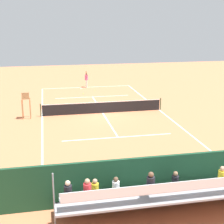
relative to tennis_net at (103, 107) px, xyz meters
The scene contains 12 objects.
ground_plane 0.50m from the tennis_net, ahead, with size 60.00×60.00×0.00m, color #CC7047.
court_line_markings 0.50m from the tennis_net, 90.00° to the right, with size 10.10×22.20×0.01m.
tennis_net is the anchor object (origin of this frame).
backdrop_wall 14.01m from the tennis_net, 90.00° to the left, with size 18.00×0.16×2.00m, color #194228.
bleacher_stand 15.34m from the tennis_net, 89.34° to the left, with size 9.06×2.40×2.48m.
umpire_chair 6.26m from the tennis_net, ahead, with size 0.67×0.67×2.14m.
courtside_bench 13.36m from the tennis_net, 96.45° to the left, with size 1.80×0.40×0.93m.
equipment_bag 13.41m from the tennis_net, 89.10° to the left, with size 0.90×0.36×0.36m, color #B22D2D.
tennis_player 11.01m from the tennis_net, 90.07° to the right, with size 0.38×0.54×1.93m.
tennis_racket 10.34m from the tennis_net, 86.04° to the right, with size 0.33×0.57×0.03m.
tennis_ball_near 7.58m from the tennis_net, 84.24° to the right, with size 0.07×0.07×0.07m, color #CCDB33.
tennis_ball_far 9.19m from the tennis_net, 94.30° to the right, with size 0.07×0.07×0.07m, color #CCDB33.
Camera 1 is at (4.55, 26.70, 7.78)m, focal length 53.57 mm.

